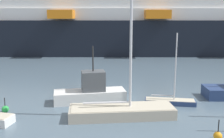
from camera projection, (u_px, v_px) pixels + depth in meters
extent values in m
cube|color=#BCB29E|center=(122.00, 112.00, 19.24)|extent=(7.63, 2.76, 0.76)
cube|color=beige|center=(122.00, 107.00, 19.17)|extent=(7.32, 2.56, 0.04)
cylinder|color=silver|center=(131.00, 34.00, 18.19)|extent=(0.18, 0.18, 10.35)
cylinder|color=silver|center=(107.00, 103.00, 19.00)|extent=(3.37, 0.39, 0.14)
cube|color=navy|center=(170.00, 102.00, 22.04)|extent=(4.21, 1.71, 0.37)
cube|color=beige|center=(170.00, 100.00, 22.00)|extent=(4.04, 1.60, 0.04)
cylinder|color=silver|center=(176.00, 67.00, 21.41)|extent=(0.10, 0.10, 5.46)
cylinder|color=silver|center=(163.00, 95.00, 22.02)|extent=(1.83, 0.38, 0.08)
cube|color=white|center=(90.00, 96.00, 22.59)|extent=(6.16, 2.81, 0.97)
cube|color=#4C5156|center=(93.00, 81.00, 22.38)|extent=(2.11, 1.71, 1.66)
cylinder|color=#262626|center=(93.00, 59.00, 22.01)|extent=(0.12, 0.12, 2.08)
sphere|color=orange|center=(218.00, 136.00, 15.70)|extent=(0.50, 0.50, 0.50)
cylinder|color=black|center=(219.00, 126.00, 15.58)|extent=(0.06, 0.06, 0.76)
sphere|color=green|center=(5.00, 109.00, 20.11)|extent=(0.52, 0.52, 0.52)
cylinder|color=black|center=(5.00, 102.00, 20.00)|extent=(0.06, 0.06, 0.63)
cube|color=black|center=(70.00, 36.00, 53.51)|extent=(114.28, 18.92, 6.26)
cube|color=white|center=(70.00, 14.00, 52.68)|extent=(105.12, 16.77, 2.05)
cube|color=white|center=(69.00, 4.00, 52.28)|extent=(98.82, 15.77, 2.05)
cube|color=orange|center=(62.00, 14.00, 44.56)|extent=(4.18, 3.30, 1.44)
cube|color=orange|center=(157.00, 14.00, 44.47)|extent=(4.18, 3.30, 1.44)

